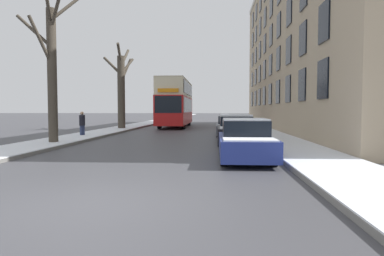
{
  "coord_description": "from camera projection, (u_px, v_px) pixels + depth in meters",
  "views": [
    {
      "loc": [
        2.34,
        -5.96,
        1.7
      ],
      "look_at": [
        0.45,
        21.99,
        0.2
      ],
      "focal_mm": 32.0,
      "sensor_mm": 36.0,
      "label": 1
    }
  ],
  "objects": [
    {
      "name": "ground_plane",
      "position": [
        86.0,
        204.0,
        6.19
      ],
      "size": [
        320.0,
        320.0,
        0.0
      ],
      "primitive_type": "plane",
      "color": "#424247"
    },
    {
      "name": "sidewalk_left",
      "position": [
        169.0,
        119.0,
        59.37
      ],
      "size": [
        2.51,
        130.0,
        0.16
      ],
      "color": "slate",
      "rests_on": "ground"
    },
    {
      "name": "sidewalk_right",
      "position": [
        235.0,
        119.0,
        58.6
      ],
      "size": [
        2.51,
        130.0,
        0.16
      ],
      "color": "slate",
      "rests_on": "ground"
    },
    {
      "name": "terrace_facade_right",
      "position": [
        327.0,
        39.0,
        27.95
      ],
      "size": [
        9.1,
        35.73,
        15.02
      ],
      "color": "tan",
      "rests_on": "ground"
    },
    {
      "name": "bare_tree_left_0",
      "position": [
        52.0,
        65.0,
        16.19
      ],
      "size": [
        3.51,
        3.55,
        8.12
      ],
      "color": "#423A30",
      "rests_on": "ground"
    },
    {
      "name": "bare_tree_left_1",
      "position": [
        121.0,
        87.0,
        28.74
      ],
      "size": [
        2.54,
        4.06,
        7.18
      ],
      "color": "#423A30",
      "rests_on": "ground"
    },
    {
      "name": "double_decker_bus",
      "position": [
        176.0,
        101.0,
        33.59
      ],
      "size": [
        2.52,
        11.11,
        4.51
      ],
      "color": "red",
      "rests_on": "ground"
    },
    {
      "name": "parked_car_0",
      "position": [
        245.0,
        141.0,
        11.59
      ],
      "size": [
        1.72,
        4.27,
        1.4
      ],
      "color": "navy",
      "rests_on": "ground"
    },
    {
      "name": "parked_car_1",
      "position": [
        236.0,
        130.0,
        16.85
      ],
      "size": [
        1.78,
        4.32,
        1.47
      ],
      "color": "black",
      "rests_on": "ground"
    },
    {
      "name": "parked_car_2",
      "position": [
        231.0,
        126.0,
        22.17
      ],
      "size": [
        1.88,
        4.57,
        1.35
      ],
      "color": "#474C56",
      "rests_on": "ground"
    },
    {
      "name": "oncoming_van",
      "position": [
        183.0,
        113.0,
        55.16
      ],
      "size": [
        2.05,
        4.82,
        2.2
      ],
      "color": "white",
      "rests_on": "ground"
    },
    {
      "name": "pedestrian_left_sidewalk",
      "position": [
        82.0,
        123.0,
        20.84
      ],
      "size": [
        0.35,
        0.35,
        1.59
      ],
      "rotation": [
        0.0,
        0.0,
        4.14
      ],
      "color": "navy",
      "rests_on": "ground"
    }
  ]
}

